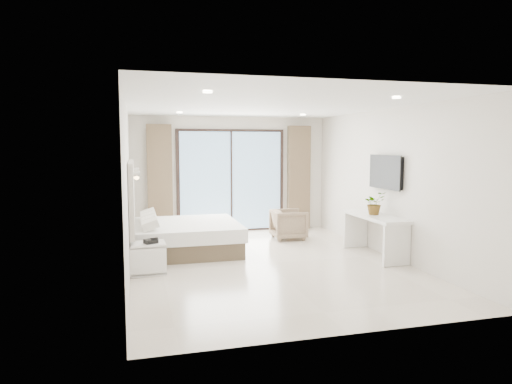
{
  "coord_description": "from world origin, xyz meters",
  "views": [
    {
      "loc": [
        -2.18,
        -7.42,
        2.03
      ],
      "look_at": [
        -0.1,
        0.4,
        1.2
      ],
      "focal_mm": 32.0,
      "sensor_mm": 36.0,
      "label": 1
    }
  ],
  "objects_px": {
    "bed": "(184,237)",
    "nightstand": "(148,258)",
    "console_desk": "(375,226)",
    "armchair": "(289,223)"
  },
  "relations": [
    {
      "from": "nightstand",
      "to": "armchair",
      "type": "xyz_separation_m",
      "value": [
        3.04,
        1.99,
        0.11
      ]
    },
    {
      "from": "bed",
      "to": "console_desk",
      "type": "bearing_deg",
      "value": -20.34
    },
    {
      "from": "bed",
      "to": "console_desk",
      "type": "relative_size",
      "value": 1.22
    },
    {
      "from": "bed",
      "to": "console_desk",
      "type": "distance_m",
      "value": 3.58
    },
    {
      "from": "bed",
      "to": "armchair",
      "type": "height_order",
      "value": "armchair"
    },
    {
      "from": "bed",
      "to": "nightstand",
      "type": "relative_size",
      "value": 3.6
    },
    {
      "from": "nightstand",
      "to": "armchair",
      "type": "height_order",
      "value": "armchair"
    },
    {
      "from": "bed",
      "to": "nightstand",
      "type": "distance_m",
      "value": 1.53
    },
    {
      "from": "bed",
      "to": "console_desk",
      "type": "height_order",
      "value": "console_desk"
    },
    {
      "from": "console_desk",
      "to": "armchair",
      "type": "height_order",
      "value": "console_desk"
    }
  ]
}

